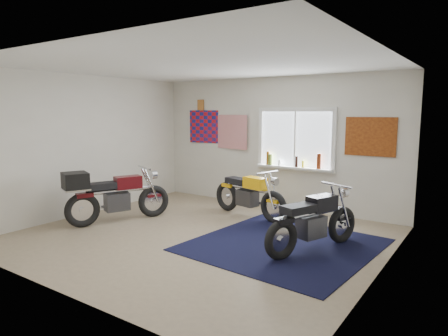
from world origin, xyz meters
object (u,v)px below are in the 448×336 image
Objects in this scene: navy_rug at (284,245)px; black_chrome_bike at (313,223)px; maroon_tourer at (111,195)px; yellow_triumph at (249,196)px.

black_chrome_bike is at bearing 2.67° from navy_rug.
navy_rug is 3.22m from maroon_tourer.
maroon_tourer reaches higher than yellow_triumph.
maroon_tourer reaches higher than black_chrome_bike.
yellow_triumph is 2.08m from black_chrome_bike.
black_chrome_bike is at bearing -19.45° from yellow_triumph.
yellow_triumph is 2.55m from maroon_tourer.
navy_rug is 1.39× the size of maroon_tourer.
black_chrome_bike is 0.94× the size of maroon_tourer.
maroon_tourer is (-1.81, -1.80, 0.10)m from yellow_triumph.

